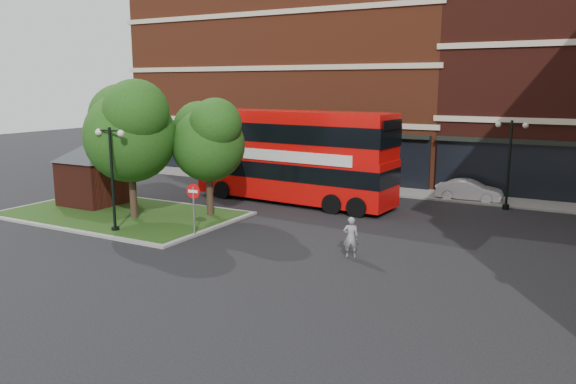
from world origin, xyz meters
The scene contains 15 objects.
ground centered at (0.00, 0.00, 0.00)m, with size 120.00×120.00×0.00m, color black.
pavement_far centered at (0.00, 16.50, 0.06)m, with size 44.00×3.00×0.12m, color slate.
terrace_far_left centered at (-8.00, 24.00, 7.00)m, with size 26.00×12.00×14.00m, color brown.
traffic_island centered at (-8.00, 3.00, 0.07)m, with size 12.60×7.60×0.15m.
kiosk centered at (-11.00, 4.00, 2.32)m, with size 6.51×6.51×3.60m.
tree_island_west centered at (-6.60, 2.58, 4.79)m, with size 5.40×4.71×7.21m.
tree_island_east centered at (-3.58, 5.06, 4.24)m, with size 4.46×3.90×6.29m.
lamp_island centered at (-5.50, 0.20, 2.83)m, with size 1.72×0.36×5.00m.
lamp_far_left centered at (2.00, 14.50, 2.83)m, with size 1.72×0.36×5.00m.
lamp_far_right centered at (10.00, 14.50, 2.83)m, with size 1.72×0.36×5.00m.
bus centered at (-1.53, 10.53, 3.11)m, with size 12.61×3.78×4.75m.
woman centered at (5.76, 2.00, 0.85)m, with size 0.62×0.41×1.70m, color gray.
car_silver centered at (-0.12, 14.60, 0.62)m, with size 1.47×3.65×1.24m, color silver.
car_white centered at (7.66, 16.00, 0.63)m, with size 1.34×3.85×1.27m, color white.
no_entry_sign centered at (-1.80, 1.50, 1.77)m, with size 0.69×0.13×2.48m.
Camera 1 is at (14.07, -18.45, 6.92)m, focal length 35.00 mm.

